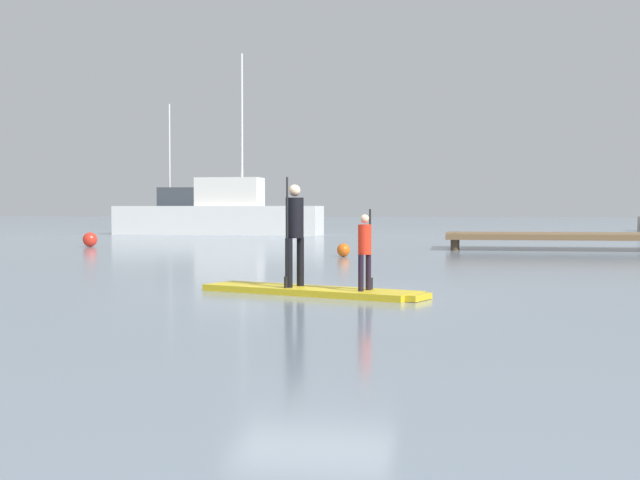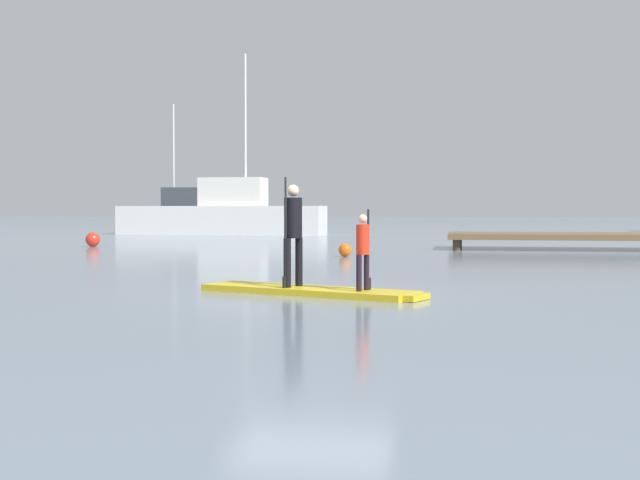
{
  "view_description": "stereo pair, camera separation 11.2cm",
  "coord_description": "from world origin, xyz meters",
  "views": [
    {
      "loc": [
        2.25,
        -13.11,
        1.33
      ],
      "look_at": [
        -0.5,
        3.77,
        0.7
      ],
      "focal_mm": 48.08,
      "sensor_mm": 36.0,
      "label": 1
    },
    {
      "loc": [
        2.36,
        -13.09,
        1.33
      ],
      "look_at": [
        -0.5,
        3.77,
        0.7
      ],
      "focal_mm": 48.08,
      "sensor_mm": 36.0,
      "label": 2
    }
  ],
  "objects": [
    {
      "name": "mooring_buoy_near",
      "position": [
        -0.9,
        10.31,
        0.18
      ],
      "size": [
        0.37,
        0.37,
        0.37
      ],
      "primitive_type": "sphere",
      "color": "orange",
      "rests_on": "ground"
    },
    {
      "name": "paddleboard_near",
      "position": [
        0.01,
        -0.04,
        0.05
      ],
      "size": [
        3.73,
        2.11,
        0.1
      ],
      "color": "gold",
      "rests_on": "ground"
    },
    {
      "name": "floating_dock",
      "position": [
        7.82,
        15.56,
        0.43
      ],
      "size": [
        11.99,
        3.07,
        0.53
      ],
      "color": "brown",
      "rests_on": "ground"
    },
    {
      "name": "ground_plane",
      "position": [
        0.0,
        0.0,
        0.0
      ],
      "size": [
        240.0,
        240.0,
        0.0
      ],
      "primitive_type": "plane",
      "color": "gray"
    },
    {
      "name": "mooring_buoy_far",
      "position": [
        -10.41,
        14.92,
        0.25
      ],
      "size": [
        0.5,
        0.5,
        0.5
      ],
      "primitive_type": "sphere",
      "color": "red",
      "rests_on": "ground"
    },
    {
      "name": "paddler_adult",
      "position": [
        -0.31,
        0.08,
        1.02
      ],
      "size": [
        0.37,
        0.48,
        1.72
      ],
      "color": "black",
      "rests_on": "paddleboard_near"
    },
    {
      "name": "fishing_boat_white_large",
      "position": [
        -9.79,
        29.21,
        0.99
      ],
      "size": [
        10.57,
        2.7,
        9.15
      ],
      "color": "silver",
      "rests_on": "ground"
    },
    {
      "name": "paddler_child_solo",
      "position": [
        0.86,
        -0.37,
        0.74
      ],
      "size": [
        0.26,
        0.38,
        1.22
      ],
      "color": "black",
      "rests_on": "paddleboard_near"
    },
    {
      "name": "motor_boat_small_navy",
      "position": [
        -15.5,
        40.92,
        0.91
      ],
      "size": [
        8.1,
        3.58,
        8.15
      ],
      "color": "navy",
      "rests_on": "ground"
    }
  ]
}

